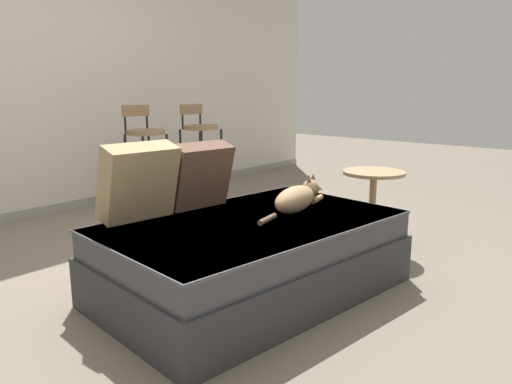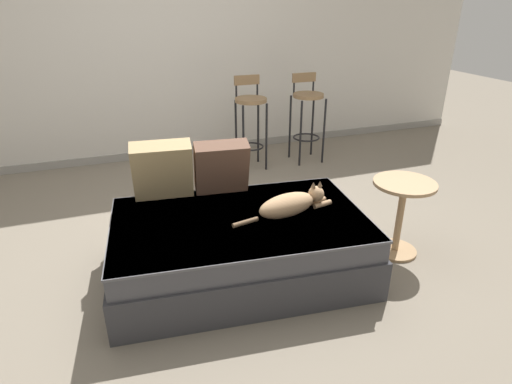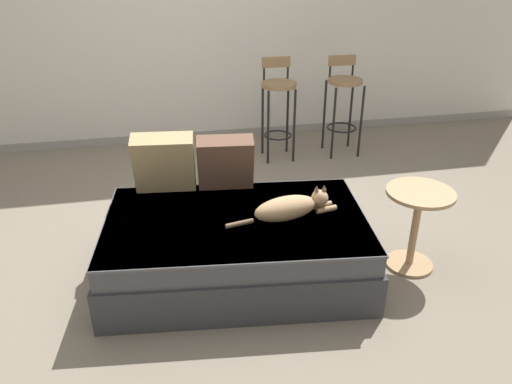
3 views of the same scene
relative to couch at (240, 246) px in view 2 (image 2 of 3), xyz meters
The scene contains 10 objects.
ground_plane 0.46m from the couch, 90.00° to the left, with size 16.00×16.00×0.00m, color slate.
wall_back_panel 2.86m from the couch, 90.00° to the left, with size 8.00×0.10×2.60m, color silver.
wall_baseboard_trim 2.60m from the couch, 90.00° to the left, with size 8.00×0.02×0.09m, color gray.
couch is the anchor object (origin of this frame).
throw_pillow_corner 0.76m from the couch, 131.63° to the left, with size 0.44×0.29×0.43m.
throw_pillow_middle 0.59m from the couch, 89.56° to the left, with size 0.41×0.28×0.41m.
cat 0.45m from the couch, 10.94° to the right, with size 0.74×0.25×0.19m.
bar_stool_near_window 2.10m from the couch, 68.97° to the left, with size 0.34×0.34×1.00m.
bar_stool_by_doorway 2.42m from the couch, 53.63° to the left, with size 0.34×0.34×0.98m.
side_table 1.20m from the couch, ahead, with size 0.44×0.44×0.57m.
Camera 2 is at (-0.73, -2.77, 1.76)m, focal length 30.00 mm.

